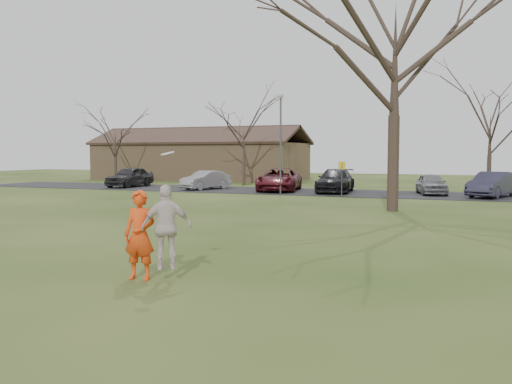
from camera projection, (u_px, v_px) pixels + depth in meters
ground at (182, 277)px, 11.45m from camera, size 120.00×120.00×0.00m
parking_strip at (385, 194)px, 34.49m from camera, size 62.00×6.50×0.04m
player_defender at (140, 235)px, 11.15m from camera, size 0.71×0.52×1.81m
car_0 at (130, 177)px, 41.47m from camera, size 1.88×4.50×1.52m
car_1 at (205, 180)px, 38.72m from camera, size 2.47×4.17×1.30m
car_2 at (279, 180)px, 37.01m from camera, size 3.50×5.81×1.51m
car_3 at (335, 181)px, 35.71m from camera, size 2.68×5.36×1.49m
car_4 at (431, 184)px, 33.84m from camera, size 2.44×4.05×1.29m
car_5 at (492, 185)px, 31.64m from camera, size 2.96×4.68×1.46m
catching_play at (167, 227)px, 10.95m from camera, size 1.06×0.87×2.36m
building at (200, 160)px, 53.97m from camera, size 20.60×8.50×5.14m
lamp_post at (281, 130)px, 34.20m from camera, size 0.34×0.34×6.27m
sign_yellow at (342, 172)px, 32.39m from camera, size 0.35×0.35×2.08m
big_tree at (395, 51)px, 24.02m from camera, size 9.00×9.00×14.00m
small_tree_row at (464, 133)px, 37.21m from camera, size 55.00×5.90×8.50m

